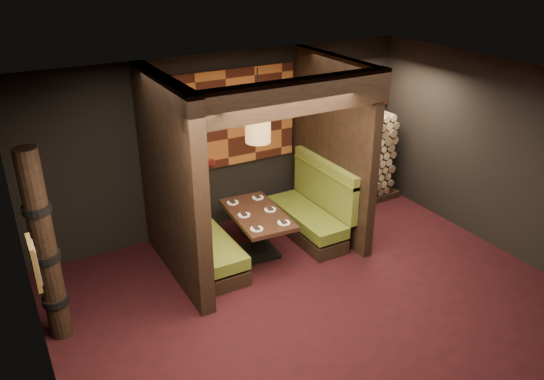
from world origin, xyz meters
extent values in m
cube|color=black|center=(0.00, 0.00, -0.01)|extent=(6.50, 5.50, 0.02)
cube|color=black|center=(0.00, 0.00, 2.86)|extent=(6.50, 5.50, 0.02)
cube|color=black|center=(0.00, 2.76, 1.43)|extent=(6.50, 0.02, 2.85)
cube|color=black|center=(0.00, -2.76, 1.43)|extent=(6.50, 0.02, 2.85)
cube|color=black|center=(-3.26, 0.00, 1.43)|extent=(0.02, 5.50, 2.85)
cube|color=black|center=(3.26, 0.00, 1.43)|extent=(0.02, 5.50, 2.85)
cube|color=black|center=(-1.35, 1.65, 1.43)|extent=(0.20, 2.20, 2.85)
cube|color=black|center=(1.30, 1.70, 1.43)|extent=(0.15, 2.10, 2.85)
cube|color=black|center=(-0.02, 0.70, 2.63)|extent=(2.85, 0.18, 0.44)
cube|color=#A45625|center=(-0.02, 2.71, 1.82)|extent=(2.40, 0.06, 1.55)
cube|color=#A45625|center=(-1.23, 1.82, 1.85)|extent=(0.04, 1.85, 1.45)
cube|color=#5C1314|center=(-0.60, 2.65, 1.18)|extent=(0.60, 0.12, 0.07)
cube|color=black|center=(-0.85, 1.65, 0.11)|extent=(0.55, 1.60, 0.22)
cube|color=#566520|center=(-0.85, 1.65, 0.36)|extent=(0.55, 1.60, 0.18)
cube|color=brown|center=(-1.19, 1.65, 0.75)|extent=(0.12, 1.60, 0.78)
cube|color=#566520|center=(-1.19, 1.65, 1.10)|extent=(0.15, 1.60, 0.06)
cube|color=black|center=(0.82, 1.65, 0.11)|extent=(0.55, 1.60, 0.22)
cube|color=#566520|center=(0.82, 1.65, 0.36)|extent=(0.55, 1.60, 0.18)
cube|color=brown|center=(1.16, 1.65, 0.75)|extent=(0.12, 1.60, 0.78)
cube|color=#566520|center=(1.16, 1.65, 1.10)|extent=(0.15, 1.60, 0.06)
cube|color=black|center=(-0.11, 1.55, 0.03)|extent=(0.59, 0.59, 0.06)
cylinder|color=black|center=(-0.11, 1.55, 0.32)|extent=(0.20, 0.20, 0.65)
cube|color=#351E15|center=(-0.11, 1.55, 0.68)|extent=(0.83, 1.39, 0.06)
cylinder|color=white|center=(-0.36, 1.10, 0.71)|extent=(0.18, 0.18, 0.01)
cube|color=black|center=(-0.36, 1.10, 0.73)|extent=(0.08, 0.12, 0.02)
cylinder|color=white|center=(0.06, 1.07, 0.71)|extent=(0.18, 0.18, 0.01)
cube|color=black|center=(0.06, 1.07, 0.73)|extent=(0.08, 0.12, 0.02)
cylinder|color=white|center=(-0.32, 1.56, 0.71)|extent=(0.18, 0.18, 0.01)
cube|color=black|center=(-0.32, 1.56, 0.73)|extent=(0.08, 0.12, 0.02)
cylinder|color=white|center=(0.10, 1.53, 0.71)|extent=(0.18, 0.18, 0.01)
cube|color=black|center=(0.10, 1.53, 0.73)|extent=(0.08, 0.12, 0.02)
cylinder|color=white|center=(-0.28, 2.02, 0.71)|extent=(0.18, 0.18, 0.01)
cube|color=black|center=(-0.28, 2.02, 0.73)|extent=(0.08, 0.12, 0.02)
cylinder|color=white|center=(0.13, 1.99, 0.71)|extent=(0.18, 0.18, 0.01)
cube|color=black|center=(0.13, 1.99, 0.73)|extent=(0.08, 0.12, 0.02)
cylinder|color=#A37D43|center=(-0.11, 1.50, 2.05)|extent=(0.35, 0.35, 0.45)
sphere|color=#FFC672|center=(-0.11, 1.50, 2.05)|extent=(0.18, 0.18, 0.18)
cylinder|color=black|center=(-0.11, 1.50, 2.56)|extent=(0.02, 0.02, 0.57)
cube|color=olive|center=(-3.22, 0.10, 1.62)|extent=(0.04, 0.36, 0.46)
cube|color=#3F3F3F|center=(-3.20, 0.10, 1.62)|extent=(0.01, 0.27, 0.36)
cylinder|color=black|center=(-3.05, 1.10, 1.20)|extent=(0.26, 0.26, 2.40)
cylinder|color=black|center=(-3.05, 1.10, 0.50)|extent=(0.31, 0.31, 0.09)
cylinder|color=black|center=(-3.05, 1.10, 1.10)|extent=(0.31, 0.31, 0.09)
cylinder|color=black|center=(-3.05, 1.10, 1.70)|extent=(0.31, 0.31, 0.09)
cube|color=black|center=(2.29, 2.35, 0.06)|extent=(1.73, 0.70, 0.12)
cube|color=brown|center=(2.29, 2.35, 0.88)|extent=(1.73, 0.70, 1.52)
cube|color=maroon|center=(2.29, 2.68, 1.92)|extent=(1.83, 0.10, 0.56)
cube|color=black|center=(1.39, 1.96, 1.43)|extent=(0.08, 0.08, 2.85)
camera|label=1|loc=(-3.36, -4.62, 4.29)|focal=35.00mm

